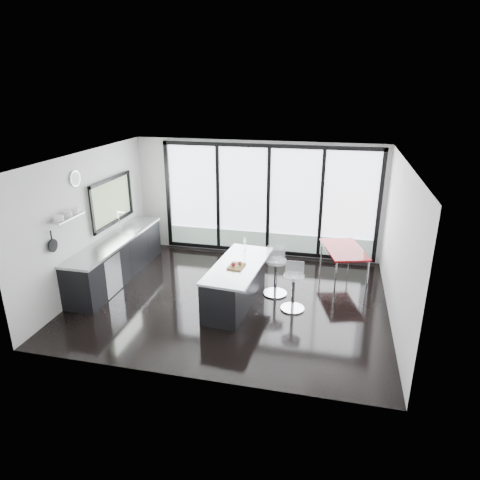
% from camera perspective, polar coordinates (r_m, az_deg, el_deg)
% --- Properties ---
extents(floor, '(6.00, 5.00, 0.00)m').
position_cam_1_polar(floor, '(8.62, -1.11, -7.82)').
color(floor, black).
rests_on(floor, ground).
extents(ceiling, '(6.00, 5.00, 0.00)m').
position_cam_1_polar(ceiling, '(7.70, -1.25, 10.88)').
color(ceiling, white).
rests_on(ceiling, wall_back).
extents(wall_back, '(6.00, 0.09, 2.80)m').
position_cam_1_polar(wall_back, '(10.34, 3.64, 4.62)').
color(wall_back, silver).
rests_on(wall_back, ground).
extents(wall_front, '(6.00, 0.00, 2.80)m').
position_cam_1_polar(wall_front, '(5.85, -7.21, -6.92)').
color(wall_front, silver).
rests_on(wall_front, ground).
extents(wall_left, '(0.26, 5.00, 2.80)m').
position_cam_1_polar(wall_left, '(9.38, -18.69, 3.77)').
color(wall_left, silver).
rests_on(wall_left, ground).
extents(wall_right, '(0.00, 5.00, 2.80)m').
position_cam_1_polar(wall_right, '(7.91, 20.40, -0.68)').
color(wall_right, silver).
rests_on(wall_right, ground).
extents(counter_cabinets, '(0.69, 3.24, 1.36)m').
position_cam_1_polar(counter_cabinets, '(9.69, -16.07, -2.32)').
color(counter_cabinets, black).
rests_on(counter_cabinets, floor).
extents(island, '(1.03, 2.11, 1.08)m').
position_cam_1_polar(island, '(8.28, -0.63, -5.77)').
color(island, black).
rests_on(island, floor).
extents(bar_stool_near, '(0.47, 0.47, 0.72)m').
position_cam_1_polar(bar_stool_near, '(8.14, 7.09, -6.92)').
color(bar_stool_near, silver).
rests_on(bar_stool_near, floor).
extents(bar_stool_far, '(0.56, 0.56, 0.76)m').
position_cam_1_polar(bar_stool_far, '(8.65, 4.76, -4.94)').
color(bar_stool_far, silver).
rests_on(bar_stool_far, floor).
extents(red_table, '(1.10, 1.49, 0.71)m').
position_cam_1_polar(red_table, '(9.56, 13.57, -3.10)').
color(red_table, maroon).
rests_on(red_table, floor).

